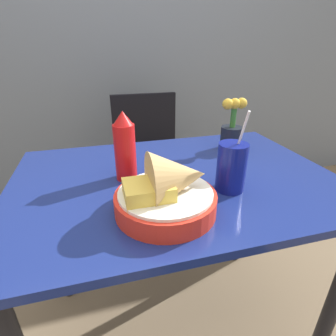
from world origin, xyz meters
name	(u,v)px	position (x,y,z in m)	size (l,w,h in m)	color
ground_plane	(174,325)	(0.00, 0.00, 0.00)	(12.00, 12.00, 0.00)	#7A664C
wall_window	(122,21)	(0.00, 1.26, 1.30)	(7.00, 0.06, 2.60)	slate
dining_table	(175,207)	(0.00, 0.00, 0.64)	(1.05, 0.73, 0.76)	navy
chair_far_window	(148,154)	(0.05, 0.78, 0.53)	(0.40, 0.40, 0.89)	black
food_basket	(169,191)	(-0.07, -0.19, 0.82)	(0.26, 0.26, 0.17)	red
ketchup_bottle	(125,147)	(-0.16, 0.03, 0.87)	(0.07, 0.07, 0.22)	red
drink_cup	(231,169)	(0.13, -0.12, 0.83)	(0.09, 0.09, 0.24)	navy
flower_vase	(232,130)	(0.29, 0.18, 0.84)	(0.10, 0.09, 0.21)	black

